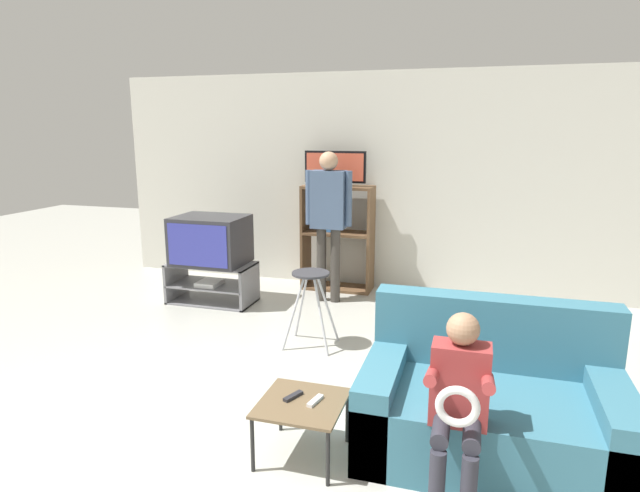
% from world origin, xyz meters
% --- Properties ---
extents(ground_plane, '(18.00, 18.00, 0.00)m').
position_xyz_m(ground_plane, '(0.00, 0.00, 0.00)').
color(ground_plane, '#B7B7AD').
extents(wall_back, '(6.40, 0.06, 2.60)m').
position_xyz_m(wall_back, '(0.00, 4.13, 1.30)').
color(wall_back, beige).
rests_on(wall_back, ground_plane).
extents(tv_stand, '(0.96, 0.50, 0.45)m').
position_xyz_m(tv_stand, '(-1.50, 2.97, 0.22)').
color(tv_stand, slate).
rests_on(tv_stand, ground_plane).
extents(television_main, '(0.78, 0.61, 0.54)m').
position_xyz_m(television_main, '(-1.49, 2.97, 0.72)').
color(television_main, '#2D2D33').
rests_on(television_main, tv_stand).
extents(media_shelf, '(0.85, 0.36, 1.27)m').
position_xyz_m(media_shelf, '(-0.26, 3.88, 0.65)').
color(media_shelf, brown).
rests_on(media_shelf, ground_plane).
extents(television_flat, '(0.74, 0.20, 0.41)m').
position_xyz_m(television_flat, '(-0.29, 3.85, 1.47)').
color(television_flat, black).
rests_on(television_flat, media_shelf).
extents(folding_stool, '(0.45, 0.38, 0.70)m').
position_xyz_m(folding_stool, '(-0.04, 2.09, 0.55)').
color(folding_stool, '#B7B7BC').
rests_on(folding_stool, ground_plane).
extents(snack_table, '(0.50, 0.50, 0.36)m').
position_xyz_m(snack_table, '(0.42, 0.47, 0.32)').
color(snack_table, brown).
rests_on(snack_table, ground_plane).
extents(remote_control_black, '(0.09, 0.15, 0.02)m').
position_xyz_m(remote_control_black, '(0.35, 0.50, 0.37)').
color(remote_control_black, '#232328').
rests_on(remote_control_black, snack_table).
extents(remote_control_white, '(0.07, 0.15, 0.02)m').
position_xyz_m(remote_control_white, '(0.50, 0.49, 0.37)').
color(remote_control_white, silver).
rests_on(remote_control_white, snack_table).
extents(couch, '(1.52, 0.94, 0.89)m').
position_xyz_m(couch, '(1.50, 0.86, 0.29)').
color(couch, teal).
rests_on(couch, ground_plane).
extents(person_standing_adult, '(0.53, 0.21, 1.70)m').
position_xyz_m(person_standing_adult, '(-0.24, 3.39, 1.04)').
color(person_standing_adult, '#3D3833').
rests_on(person_standing_adult, ground_plane).
extents(person_seated_child, '(0.33, 0.43, 1.03)m').
position_xyz_m(person_seated_child, '(1.32, 0.32, 0.60)').
color(person_seated_child, '#2D2D38').
rests_on(person_seated_child, ground_plane).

